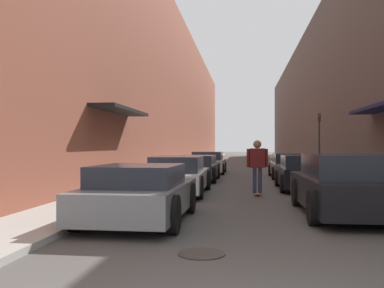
{
  "coord_description": "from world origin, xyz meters",
  "views": [
    {
      "loc": [
        -0.06,
        -3.25,
        1.6
      ],
      "look_at": [
        -1.76,
        10.64,
        1.65
      ],
      "focal_mm": 40.0,
      "sensor_mm": 36.0,
      "label": 1
    }
  ],
  "objects_px": {
    "parked_car_left_1": "(178,175)",
    "parked_car_right_1": "(305,173)",
    "skateboarder": "(257,161)",
    "traffic_light": "(319,135)",
    "parked_car_right_0": "(343,186)",
    "parked_car_right_2": "(290,166)",
    "parked_car_left_2": "(197,168)",
    "manhole_cover": "(201,254)",
    "parked_car_left_3": "(208,163)",
    "parked_car_left_0": "(140,193)"
  },
  "relations": [
    {
      "from": "parked_car_right_2",
      "to": "traffic_light",
      "type": "distance_m",
      "value": 4.31
    },
    {
      "from": "manhole_cover",
      "to": "parked_car_right_2",
      "type": "bearing_deg",
      "value": 79.36
    },
    {
      "from": "parked_car_right_2",
      "to": "parked_car_left_2",
      "type": "bearing_deg",
      "value": -152.82
    },
    {
      "from": "parked_car_right_2",
      "to": "skateboarder",
      "type": "relative_size",
      "value": 2.57
    },
    {
      "from": "parked_car_left_0",
      "to": "manhole_cover",
      "type": "relative_size",
      "value": 5.66
    },
    {
      "from": "parked_car_left_0",
      "to": "traffic_light",
      "type": "distance_m",
      "value": 17.4
    },
    {
      "from": "parked_car_right_2",
      "to": "manhole_cover",
      "type": "distance_m",
      "value": 15.41
    },
    {
      "from": "parked_car_right_0",
      "to": "parked_car_right_2",
      "type": "xyz_separation_m",
      "value": [
        -0.03,
        11.29,
        -0.09
      ]
    },
    {
      "from": "parked_car_right_1",
      "to": "parked_car_right_2",
      "type": "distance_m",
      "value": 5.6
    },
    {
      "from": "parked_car_left_3",
      "to": "traffic_light",
      "type": "relative_size",
      "value": 1.21
    },
    {
      "from": "parked_car_left_3",
      "to": "manhole_cover",
      "type": "height_order",
      "value": "parked_car_left_3"
    },
    {
      "from": "parked_car_right_0",
      "to": "skateboarder",
      "type": "bearing_deg",
      "value": 116.02
    },
    {
      "from": "parked_car_left_1",
      "to": "parked_car_left_3",
      "type": "height_order",
      "value": "parked_car_left_1"
    },
    {
      "from": "parked_car_left_1",
      "to": "skateboarder",
      "type": "bearing_deg",
      "value": -1.56
    },
    {
      "from": "parked_car_right_1",
      "to": "parked_car_left_0",
      "type": "bearing_deg",
      "value": -121.77
    },
    {
      "from": "parked_car_right_0",
      "to": "parked_car_right_1",
      "type": "xyz_separation_m",
      "value": [
        -0.05,
        5.69,
        -0.07
      ]
    },
    {
      "from": "parked_car_left_3",
      "to": "parked_car_right_0",
      "type": "height_order",
      "value": "parked_car_right_0"
    },
    {
      "from": "parked_car_right_0",
      "to": "parked_car_right_1",
      "type": "bearing_deg",
      "value": 90.53
    },
    {
      "from": "skateboarder",
      "to": "parked_car_left_2",
      "type": "bearing_deg",
      "value": 115.38
    },
    {
      "from": "manhole_cover",
      "to": "parked_car_right_0",
      "type": "bearing_deg",
      "value": 53.28
    },
    {
      "from": "manhole_cover",
      "to": "parked_car_right_1",
      "type": "bearing_deg",
      "value": 73.56
    },
    {
      "from": "parked_car_right_1",
      "to": "manhole_cover",
      "type": "distance_m",
      "value": 9.96
    },
    {
      "from": "parked_car_left_0",
      "to": "parked_car_right_2",
      "type": "distance_m",
      "value": 13.38
    },
    {
      "from": "parked_car_right_2",
      "to": "parked_car_right_1",
      "type": "bearing_deg",
      "value": -90.28
    },
    {
      "from": "parked_car_left_1",
      "to": "manhole_cover",
      "type": "bearing_deg",
      "value": -78.68
    },
    {
      "from": "parked_car_right_2",
      "to": "skateboarder",
      "type": "xyz_separation_m",
      "value": [
        -1.8,
        -7.54,
        0.5
      ]
    },
    {
      "from": "parked_car_right_0",
      "to": "traffic_light",
      "type": "distance_m",
      "value": 14.97
    },
    {
      "from": "parked_car_left_0",
      "to": "parked_car_right_0",
      "type": "distance_m",
      "value": 4.62
    },
    {
      "from": "parked_car_left_3",
      "to": "parked_car_right_1",
      "type": "xyz_separation_m",
      "value": [
        4.25,
        -8.63,
        0.01
      ]
    },
    {
      "from": "parked_car_left_3",
      "to": "manhole_cover",
      "type": "distance_m",
      "value": 18.23
    },
    {
      "from": "parked_car_left_2",
      "to": "parked_car_right_2",
      "type": "distance_m",
      "value": 4.86
    },
    {
      "from": "parked_car_left_2",
      "to": "skateboarder",
      "type": "distance_m",
      "value": 5.91
    },
    {
      "from": "traffic_light",
      "to": "parked_car_left_1",
      "type": "bearing_deg",
      "value": -120.19
    },
    {
      "from": "parked_car_left_0",
      "to": "traffic_light",
      "type": "bearing_deg",
      "value": 68.39
    },
    {
      "from": "parked_car_left_2",
      "to": "parked_car_right_0",
      "type": "distance_m",
      "value": 10.06
    },
    {
      "from": "skateboarder",
      "to": "parked_car_left_1",
      "type": "bearing_deg",
      "value": 178.44
    },
    {
      "from": "parked_car_right_1",
      "to": "parked_car_right_2",
      "type": "height_order",
      "value": "parked_car_right_1"
    },
    {
      "from": "parked_car_left_1",
      "to": "parked_car_left_2",
      "type": "height_order",
      "value": "parked_car_left_1"
    },
    {
      "from": "manhole_cover",
      "to": "traffic_light",
      "type": "relative_size",
      "value": 0.21
    },
    {
      "from": "parked_car_left_0",
      "to": "parked_car_right_1",
      "type": "distance_m",
      "value": 8.28
    },
    {
      "from": "parked_car_left_0",
      "to": "parked_car_left_1",
      "type": "bearing_deg",
      "value": 89.84
    },
    {
      "from": "parked_car_left_2",
      "to": "traffic_light",
      "type": "bearing_deg",
      "value": 42.03
    },
    {
      "from": "parked_car_left_3",
      "to": "manhole_cover",
      "type": "bearing_deg",
      "value": -85.48
    },
    {
      "from": "skateboarder",
      "to": "traffic_light",
      "type": "height_order",
      "value": "traffic_light"
    },
    {
      "from": "parked_car_left_1",
      "to": "parked_car_right_1",
      "type": "bearing_deg",
      "value": 23.35
    },
    {
      "from": "parked_car_right_0",
      "to": "traffic_light",
      "type": "xyz_separation_m",
      "value": [
        1.97,
        14.76,
        1.48
      ]
    },
    {
      "from": "parked_car_left_0",
      "to": "parked_car_left_2",
      "type": "xyz_separation_m",
      "value": [
        0.06,
        10.42,
        -0.02
      ]
    },
    {
      "from": "skateboarder",
      "to": "manhole_cover",
      "type": "relative_size",
      "value": 2.52
    },
    {
      "from": "parked_car_left_3",
      "to": "parked_car_right_2",
      "type": "bearing_deg",
      "value": -35.31
    },
    {
      "from": "parked_car_left_2",
      "to": "traffic_light",
      "type": "height_order",
      "value": "traffic_light"
    }
  ]
}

